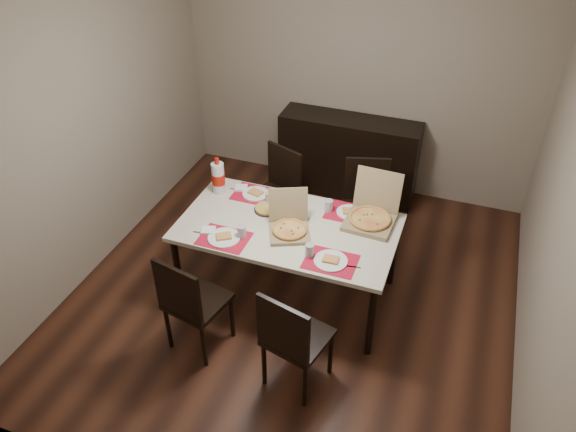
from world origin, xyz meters
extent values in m
cube|color=#402013|center=(0.00, 0.00, -0.01)|extent=(3.80, 4.00, 0.02)
cube|color=gray|center=(0.00, 2.01, 1.30)|extent=(3.80, 0.02, 2.60)
cube|color=gray|center=(-1.91, 0.00, 1.30)|extent=(0.02, 4.00, 2.60)
cube|color=gray|center=(1.91, 0.00, 1.30)|extent=(0.02, 4.00, 2.60)
cube|color=black|center=(0.00, 1.78, 0.45)|extent=(1.50, 0.40, 0.90)
cube|color=beige|center=(-0.06, 0.00, 0.73)|extent=(1.80, 1.00, 0.04)
cylinder|color=black|center=(-0.90, -0.44, 0.35)|extent=(0.06, 0.06, 0.71)
cylinder|color=black|center=(0.78, -0.44, 0.35)|extent=(0.06, 0.06, 0.71)
cylinder|color=black|center=(-0.90, 0.44, 0.35)|extent=(0.06, 0.06, 0.71)
cylinder|color=black|center=(0.78, 0.44, 0.35)|extent=(0.06, 0.06, 0.71)
cube|color=black|center=(-0.52, -0.79, 0.45)|extent=(0.50, 0.50, 0.04)
cube|color=black|center=(-0.56, -0.97, 0.70)|extent=(0.42, 0.12, 0.46)
cylinder|color=black|center=(-0.73, -0.93, 0.21)|extent=(0.04, 0.04, 0.43)
cylinder|color=black|center=(-0.38, -1.00, 0.21)|extent=(0.04, 0.04, 0.43)
cylinder|color=black|center=(-0.66, -0.57, 0.21)|extent=(0.04, 0.04, 0.43)
cylinder|color=black|center=(-0.31, -0.65, 0.21)|extent=(0.04, 0.04, 0.43)
cube|color=black|center=(0.33, -0.87, 0.45)|extent=(0.51, 0.51, 0.04)
cube|color=black|center=(0.29, -1.05, 0.70)|extent=(0.41, 0.13, 0.46)
cylinder|color=black|center=(0.12, -1.00, 0.21)|extent=(0.04, 0.04, 0.43)
cylinder|color=black|center=(0.46, -1.09, 0.21)|extent=(0.04, 0.04, 0.43)
cylinder|color=black|center=(0.20, -0.65, 0.21)|extent=(0.04, 0.04, 0.43)
cylinder|color=black|center=(0.55, -0.74, 0.21)|extent=(0.04, 0.04, 0.43)
cube|color=black|center=(-0.50, 0.74, 0.45)|extent=(0.55, 0.55, 0.04)
cube|color=black|center=(-0.43, 0.92, 0.70)|extent=(0.40, 0.18, 0.46)
cylinder|color=black|center=(-0.26, 0.85, 0.21)|extent=(0.04, 0.04, 0.43)
cylinder|color=black|center=(-0.60, 0.98, 0.21)|extent=(0.04, 0.04, 0.43)
cylinder|color=black|center=(-0.40, 0.51, 0.21)|extent=(0.04, 0.04, 0.43)
cylinder|color=black|center=(-0.73, 0.64, 0.21)|extent=(0.04, 0.04, 0.43)
cube|color=black|center=(0.43, 0.82, 0.45)|extent=(0.52, 0.52, 0.04)
cube|color=black|center=(0.37, 1.00, 0.70)|extent=(0.41, 0.15, 0.46)
cylinder|color=black|center=(0.55, 1.04, 0.21)|extent=(0.04, 0.04, 0.43)
cylinder|color=black|center=(0.20, 0.94, 0.21)|extent=(0.04, 0.04, 0.43)
cylinder|color=black|center=(0.65, 0.70, 0.21)|extent=(0.04, 0.04, 0.43)
cylinder|color=black|center=(0.30, 0.60, 0.21)|extent=(0.04, 0.04, 0.43)
cube|color=red|center=(-0.48, -0.34, 0.75)|extent=(0.40, 0.30, 0.00)
cylinder|color=white|center=(-0.48, -0.34, 0.76)|extent=(0.26, 0.26, 0.01)
cube|color=#E2D071|center=(-0.48, -0.34, 0.78)|extent=(0.15, 0.14, 0.02)
cylinder|color=#A2A4AC|center=(-0.35, -0.28, 0.81)|extent=(0.07, 0.07, 0.11)
cube|color=#B2B2B7|center=(-0.66, -0.33, 0.75)|extent=(0.20, 0.04, 0.00)
cube|color=white|center=(-0.64, -0.30, 0.76)|extent=(0.13, 0.13, 0.02)
cube|color=red|center=(0.41, -0.32, 0.75)|extent=(0.40, 0.30, 0.00)
cylinder|color=white|center=(0.41, -0.32, 0.76)|extent=(0.26, 0.26, 0.01)
cube|color=#E2D071|center=(0.41, -0.32, 0.78)|extent=(0.12, 0.10, 0.02)
cylinder|color=#A2A4AC|center=(0.23, -0.31, 0.81)|extent=(0.07, 0.07, 0.11)
cube|color=#B2B2B7|center=(0.54, -0.33, 0.75)|extent=(0.20, 0.04, 0.00)
cube|color=red|center=(-0.49, 0.33, 0.75)|extent=(0.40, 0.30, 0.00)
cylinder|color=white|center=(-0.49, 0.33, 0.76)|extent=(0.24, 0.24, 0.01)
cube|color=#E2D071|center=(-0.49, 0.33, 0.78)|extent=(0.14, 0.12, 0.02)
cylinder|color=#A2A4AC|center=(-0.32, 0.25, 0.81)|extent=(0.07, 0.07, 0.11)
cube|color=#B2B2B7|center=(-0.64, 0.35, 0.75)|extent=(0.20, 0.04, 0.00)
cube|color=white|center=(-0.65, 0.37, 0.76)|extent=(0.13, 0.13, 0.02)
cube|color=red|center=(0.38, 0.34, 0.75)|extent=(0.40, 0.30, 0.00)
cylinder|color=white|center=(0.38, 0.34, 0.76)|extent=(0.22, 0.22, 0.01)
cube|color=#E2D071|center=(0.38, 0.34, 0.78)|extent=(0.14, 0.13, 0.02)
cylinder|color=#A2A4AC|center=(0.20, 0.31, 0.81)|extent=(0.07, 0.07, 0.11)
cube|color=#B2B2B7|center=(0.56, 0.35, 0.75)|extent=(0.20, 0.04, 0.00)
cube|color=white|center=(0.00, 0.02, 0.76)|extent=(0.16, 0.16, 0.02)
cube|color=#89744F|center=(-0.01, -0.10, 0.77)|extent=(0.42, 0.42, 0.03)
cube|color=#89744F|center=(-0.07, 0.04, 0.93)|extent=(0.32, 0.20, 0.29)
cylinder|color=#E2D071|center=(-0.01, -0.10, 0.79)|extent=(0.36, 0.36, 0.02)
cube|color=#89744F|center=(0.57, 0.26, 0.77)|extent=(0.41, 0.41, 0.04)
cube|color=#89744F|center=(0.58, 0.45, 0.97)|extent=(0.40, 0.11, 0.35)
cylinder|color=#E2D071|center=(0.57, 0.26, 0.80)|extent=(0.35, 0.35, 0.02)
cylinder|color=black|center=(-0.30, 0.14, 0.76)|extent=(0.22, 0.22, 0.01)
cylinder|color=gold|center=(-0.30, 0.14, 0.77)|extent=(0.20, 0.20, 0.02)
imported|color=white|center=(0.02, 0.12, 0.77)|extent=(0.15, 0.15, 0.03)
cylinder|color=silver|center=(-0.81, 0.26, 0.90)|extent=(0.11, 0.11, 0.29)
cylinder|color=#A21307|center=(-0.81, 0.26, 0.89)|extent=(0.12, 0.12, 0.10)
cylinder|color=#A21307|center=(-0.81, 0.26, 1.07)|extent=(0.04, 0.04, 0.06)
camera|label=1|loc=(1.21, -3.49, 3.55)|focal=35.00mm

